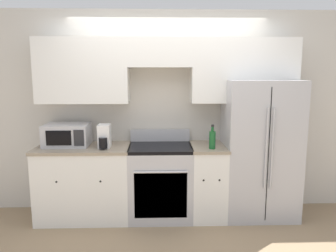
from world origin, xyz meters
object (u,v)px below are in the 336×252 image
Objects in this scene: microwave at (67,135)px; bottle at (212,139)px; refrigerator at (258,148)px; oven_range at (160,181)px.

bottle is (1.77, -0.23, -0.02)m from microwave.
oven_range is at bearing -176.93° from refrigerator.
microwave is (-1.15, 0.06, 0.59)m from oven_range.
refrigerator is 0.70m from bottle.
microwave is (-2.40, -0.01, 0.19)m from refrigerator.
oven_range is at bearing 165.00° from bottle.
microwave reaches higher than oven_range.
microwave is 1.85× the size of bottle.
oven_range is 1.32m from refrigerator.
oven_range is at bearing -3.00° from microwave.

